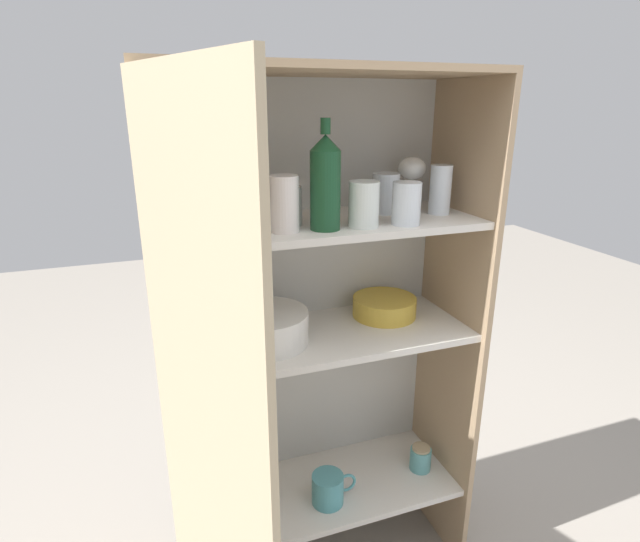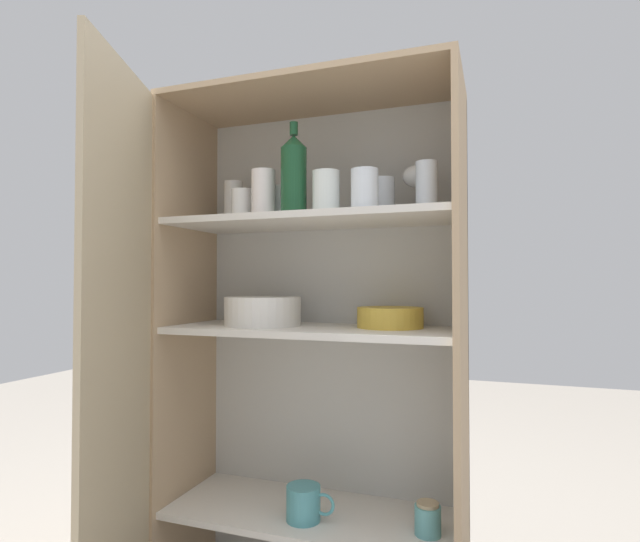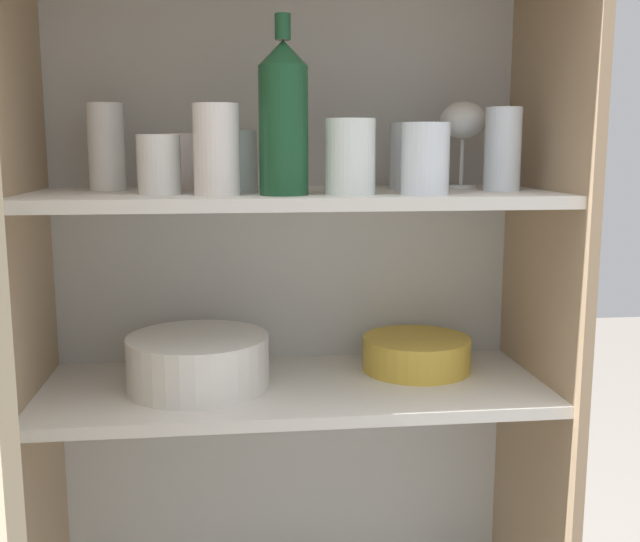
{
  "view_description": "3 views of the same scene",
  "coord_description": "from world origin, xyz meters",
  "px_view_note": "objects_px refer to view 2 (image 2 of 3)",
  "views": [
    {
      "loc": [
        -0.44,
        -1.06,
        1.47
      ],
      "look_at": [
        0.01,
        0.21,
        1.02
      ],
      "focal_mm": 28.0,
      "sensor_mm": 36.0,
      "label": 1
    },
    {
      "loc": [
        0.53,
        -1.25,
        0.97
      ],
      "look_at": [
        0.03,
        0.17,
        1.01
      ],
      "focal_mm": 28.0,
      "sensor_mm": 36.0,
      "label": 2
    },
    {
      "loc": [
        -0.1,
        -1.07,
        1.25
      ],
      "look_at": [
        0.05,
        0.2,
        1.03
      ],
      "focal_mm": 42.0,
      "sensor_mm": 36.0,
      "label": 3
    }
  ],
  "objects_px": {
    "plate_stack_white": "(263,311)",
    "storage_jar": "(428,519)",
    "wine_bottle": "(294,174)",
    "coffee_mug_primary": "(305,503)",
    "mixing_bowl_large": "(390,316)"
  },
  "relations": [
    {
      "from": "plate_stack_white",
      "to": "wine_bottle",
      "type": "bearing_deg",
      "value": -32.31
    },
    {
      "from": "wine_bottle",
      "to": "plate_stack_white",
      "type": "xyz_separation_m",
      "value": [
        -0.14,
        0.09,
        -0.4
      ]
    },
    {
      "from": "wine_bottle",
      "to": "storage_jar",
      "type": "height_order",
      "value": "wine_bottle"
    },
    {
      "from": "plate_stack_white",
      "to": "storage_jar",
      "type": "height_order",
      "value": "plate_stack_white"
    },
    {
      "from": "wine_bottle",
      "to": "coffee_mug_primary",
      "type": "height_order",
      "value": "wine_bottle"
    },
    {
      "from": "plate_stack_white",
      "to": "coffee_mug_primary",
      "type": "distance_m",
      "value": 0.58
    },
    {
      "from": "plate_stack_white",
      "to": "storage_jar",
      "type": "distance_m",
      "value": 0.75
    },
    {
      "from": "mixing_bowl_large",
      "to": "coffee_mug_primary",
      "type": "bearing_deg",
      "value": -151.96
    },
    {
      "from": "wine_bottle",
      "to": "coffee_mug_primary",
      "type": "relative_size",
      "value": 1.9
    },
    {
      "from": "mixing_bowl_large",
      "to": "storage_jar",
      "type": "xyz_separation_m",
      "value": [
        0.12,
        -0.08,
        -0.54
      ]
    },
    {
      "from": "storage_jar",
      "to": "plate_stack_white",
      "type": "bearing_deg",
      "value": 176.83
    },
    {
      "from": "wine_bottle",
      "to": "mixing_bowl_large",
      "type": "relative_size",
      "value": 1.36
    },
    {
      "from": "plate_stack_white",
      "to": "mixing_bowl_large",
      "type": "distance_m",
      "value": 0.4
    },
    {
      "from": "mixing_bowl_large",
      "to": "storage_jar",
      "type": "height_order",
      "value": "mixing_bowl_large"
    },
    {
      "from": "wine_bottle",
      "to": "coffee_mug_primary",
      "type": "distance_m",
      "value": 0.95
    }
  ]
}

